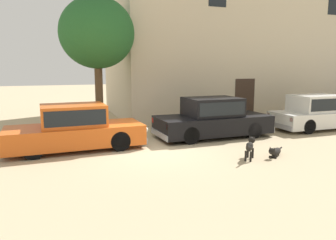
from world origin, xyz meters
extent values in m
plane|color=tan|center=(0.00, 0.00, 0.00)|extent=(80.00, 80.00, 0.00)
cube|color=#D15619|center=(-2.31, 0.81, 0.47)|extent=(4.38, 1.90, 0.64)
cube|color=#D15619|center=(-2.36, 0.81, 1.13)|extent=(2.04, 1.57, 0.69)
cube|color=black|center=(-2.36, 0.81, 1.14)|extent=(1.88, 1.59, 0.48)
cube|color=#999BA0|center=(-0.17, 0.89, 0.26)|extent=(0.18, 1.71, 0.20)
cube|color=#999BA0|center=(-4.45, 0.74, 0.26)|extent=(0.18, 1.71, 0.20)
sphere|color=silver|center=(-0.17, 1.58, 0.62)|extent=(0.20, 0.20, 0.20)
sphere|color=silver|center=(-0.12, 0.20, 0.62)|extent=(0.20, 0.20, 0.20)
cube|color=red|center=(-4.48, 1.49, 0.63)|extent=(0.05, 0.18, 0.18)
cube|color=red|center=(-4.43, -0.01, 0.63)|extent=(0.05, 0.18, 0.18)
cylinder|color=black|center=(-1.05, 1.63, 0.32)|extent=(0.65, 0.22, 0.65)
cylinder|color=black|center=(-0.99, 0.09, 0.32)|extent=(0.65, 0.22, 0.65)
cylinder|color=black|center=(-3.64, 1.54, 0.32)|extent=(0.65, 0.22, 0.65)
cylinder|color=black|center=(-3.58, 0.00, 0.32)|extent=(0.65, 0.22, 0.65)
cube|color=black|center=(2.82, 1.01, 0.49)|extent=(4.42, 1.90, 0.67)
cube|color=black|center=(2.78, 1.01, 1.17)|extent=(2.05, 1.60, 0.70)
cube|color=black|center=(2.78, 1.01, 1.18)|extent=(1.89, 1.62, 0.49)
cube|color=#999BA0|center=(4.99, 1.05, 0.26)|extent=(0.16, 1.78, 0.20)
cube|color=#999BA0|center=(0.65, 0.97, 0.26)|extent=(0.16, 1.78, 0.20)
sphere|color=silver|center=(5.00, 1.78, 0.64)|extent=(0.20, 0.20, 0.20)
sphere|color=silver|center=(5.03, 0.33, 0.64)|extent=(0.20, 0.20, 0.20)
cube|color=red|center=(0.63, 1.75, 0.66)|extent=(0.04, 0.18, 0.18)
cube|color=red|center=(0.67, 0.18, 0.66)|extent=(0.04, 0.18, 0.18)
cylinder|color=black|center=(4.12, 1.84, 0.31)|extent=(0.62, 0.21, 0.62)
cylinder|color=black|center=(4.15, 0.23, 0.31)|extent=(0.62, 0.21, 0.62)
cylinder|color=black|center=(1.49, 1.79, 0.31)|extent=(0.62, 0.21, 0.62)
cylinder|color=black|center=(1.52, 0.18, 0.31)|extent=(0.62, 0.21, 0.62)
cube|color=silver|center=(7.96, 0.89, 0.46)|extent=(4.24, 1.72, 0.63)
cube|color=silver|center=(7.75, 0.90, 1.13)|extent=(2.12, 1.47, 0.71)
cube|color=black|center=(7.75, 0.90, 1.14)|extent=(1.95, 1.49, 0.50)
cube|color=#999BA0|center=(5.87, 0.91, 0.26)|extent=(0.13, 1.66, 0.20)
cube|color=red|center=(5.87, 1.64, 0.62)|extent=(0.04, 0.18, 0.18)
cube|color=red|center=(5.86, 0.18, 0.62)|extent=(0.04, 0.18, 0.18)
cylinder|color=black|center=(9.23, 1.63, 0.30)|extent=(0.61, 0.20, 0.61)
cylinder|color=black|center=(6.70, 1.65, 0.30)|extent=(0.61, 0.20, 0.61)
cylinder|color=black|center=(6.69, 0.16, 0.30)|extent=(0.61, 0.20, 0.61)
cube|color=beige|center=(8.47, 7.25, 4.40)|extent=(16.38, 6.93, 8.80)
cube|color=#38281E|center=(6.01, 3.78, 1.05)|extent=(1.10, 0.02, 2.10)
cube|color=black|center=(11.34, 3.78, 5.94)|extent=(0.90, 0.02, 1.10)
cylinder|color=black|center=(3.15, -2.32, 0.03)|extent=(0.11, 0.12, 0.06)
cylinder|color=black|center=(3.08, -2.22, 0.03)|extent=(0.11, 0.12, 0.06)
ellipsoid|color=black|center=(3.37, -2.10, 0.12)|extent=(0.67, 0.55, 0.24)
sphere|color=black|center=(3.03, -2.33, 0.23)|extent=(0.20, 0.20, 0.20)
cone|color=black|center=(2.95, -2.39, 0.21)|extent=(0.15, 0.15, 0.11)
cone|color=black|center=(3.06, -2.38, 0.32)|extent=(0.10, 0.10, 0.09)
cone|color=black|center=(3.00, -2.28, 0.32)|extent=(0.10, 0.10, 0.09)
cylinder|color=black|center=(3.71, -1.86, 0.15)|extent=(0.22, 0.18, 0.05)
cylinder|color=black|center=(2.45, -1.96, 0.15)|extent=(0.06, 0.06, 0.30)
cylinder|color=black|center=(2.56, -2.06, 0.15)|extent=(0.06, 0.06, 0.30)
cylinder|color=black|center=(2.17, -2.27, 0.15)|extent=(0.06, 0.06, 0.30)
cylinder|color=black|center=(2.28, -2.36, 0.15)|extent=(0.06, 0.06, 0.30)
ellipsoid|color=black|center=(2.36, -2.16, 0.39)|extent=(0.57, 0.60, 0.24)
ellipsoid|color=black|center=(2.33, -2.20, 0.45)|extent=(0.37, 0.38, 0.13)
sphere|color=black|center=(2.63, -1.87, 0.50)|extent=(0.20, 0.20, 0.20)
cone|color=black|center=(2.70, -1.79, 0.48)|extent=(0.16, 0.16, 0.11)
cone|color=black|center=(2.58, -1.83, 0.59)|extent=(0.10, 0.10, 0.09)
cone|color=black|center=(2.67, -1.91, 0.59)|extent=(0.10, 0.10, 0.09)
cylinder|color=black|center=(2.09, -2.46, 0.46)|extent=(0.16, 0.17, 0.20)
cylinder|color=brown|center=(-1.12, 3.64, 1.45)|extent=(0.32, 0.32, 2.90)
ellipsoid|color=#235B28|center=(-1.12, 3.64, 4.04)|extent=(3.03, 2.72, 2.87)
camera|label=1|loc=(-2.97, -9.96, 2.69)|focal=34.55mm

